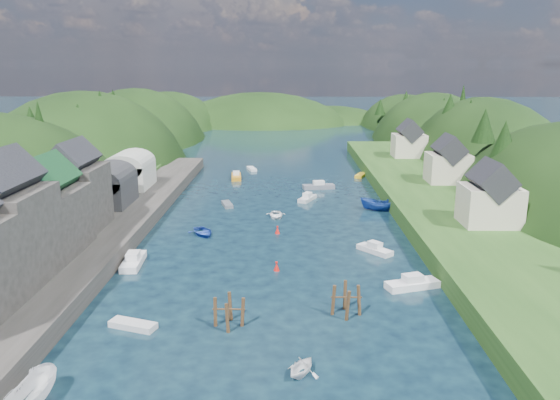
{
  "coord_description": "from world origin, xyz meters",
  "views": [
    {
      "loc": [
        1.12,
        -46.07,
        22.45
      ],
      "look_at": [
        0.0,
        28.0,
        4.0
      ],
      "focal_mm": 35.0,
      "sensor_mm": 36.0,
      "label": 1
    }
  ],
  "objects_px": {
    "channel_buoy_near": "(277,267)",
    "channel_buoy_far": "(277,230)",
    "piling_cluster_near": "(229,315)",
    "piling_cluster_far": "(346,303)"
  },
  "relations": [
    {
      "from": "channel_buoy_near",
      "to": "channel_buoy_far",
      "type": "bearing_deg",
      "value": 90.75
    },
    {
      "from": "piling_cluster_far",
      "to": "channel_buoy_far",
      "type": "distance_m",
      "value": 25.74
    },
    {
      "from": "piling_cluster_far",
      "to": "channel_buoy_far",
      "type": "height_order",
      "value": "piling_cluster_far"
    },
    {
      "from": "channel_buoy_near",
      "to": "channel_buoy_far",
      "type": "xyz_separation_m",
      "value": [
        -0.18,
        13.83,
        0.0
      ]
    },
    {
      "from": "piling_cluster_near",
      "to": "piling_cluster_far",
      "type": "distance_m",
      "value": 10.81
    },
    {
      "from": "piling_cluster_far",
      "to": "channel_buoy_far",
      "type": "xyz_separation_m",
      "value": [
        -6.81,
        24.81,
        -0.69
      ]
    },
    {
      "from": "piling_cluster_near",
      "to": "channel_buoy_near",
      "type": "xyz_separation_m",
      "value": [
        3.91,
        13.37,
        -0.58
      ]
    },
    {
      "from": "piling_cluster_far",
      "to": "channel_buoy_far",
      "type": "bearing_deg",
      "value": 105.35
    },
    {
      "from": "channel_buoy_far",
      "to": "piling_cluster_near",
      "type": "bearing_deg",
      "value": -97.81
    },
    {
      "from": "channel_buoy_near",
      "to": "piling_cluster_far",
      "type": "bearing_deg",
      "value": -58.88
    }
  ]
}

